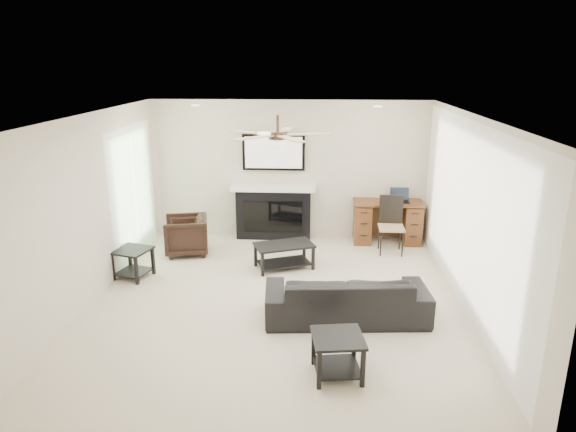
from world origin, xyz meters
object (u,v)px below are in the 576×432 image
object	(u,v)px
fireplace_unit	(273,188)
sofa	(346,297)
desk	(387,222)
coffee_table	(284,256)
armchair	(186,235)

from	to	relation	value
fireplace_unit	sofa	bearing A→B (deg)	-68.50
fireplace_unit	desk	distance (m)	2.13
sofa	desk	world-z (taller)	desk
sofa	desk	size ratio (longest dim) A/B	1.67
sofa	coffee_table	world-z (taller)	sofa
coffee_table	sofa	bearing A→B (deg)	-82.22
sofa	fireplace_unit	distance (m)	3.31
coffee_table	desk	size ratio (longest dim) A/B	0.74
armchair	fireplace_unit	bearing A→B (deg)	109.40
fireplace_unit	desk	bearing A→B (deg)	-2.46
coffee_table	desk	distance (m)	2.22
armchair	fireplace_unit	size ratio (longest dim) A/B	0.37
sofa	fireplace_unit	size ratio (longest dim) A/B	1.07
fireplace_unit	armchair	bearing A→B (deg)	-148.24
armchair	coffee_table	xyz separation A→B (m)	(1.70, -0.55, -0.12)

